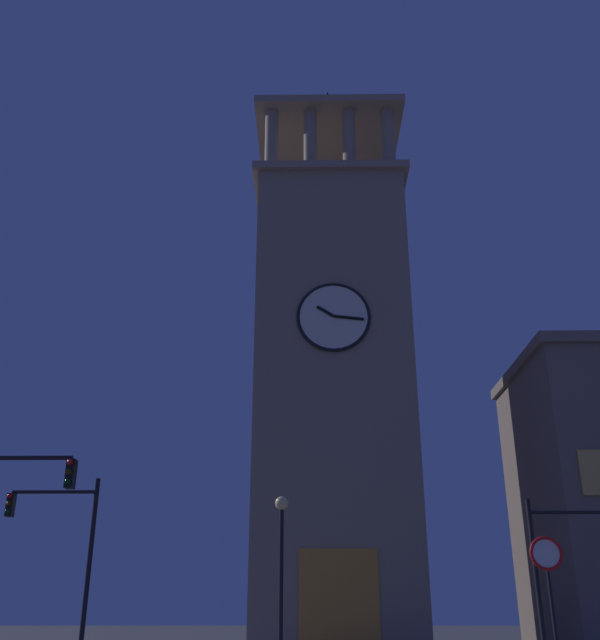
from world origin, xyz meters
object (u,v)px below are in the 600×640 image
(clocktower, at_px, (332,389))
(street_lamp, at_px, (281,545))
(traffic_signal_far, at_px, (63,540))
(traffic_signal_mid, at_px, (574,551))
(no_horn_sign, at_px, (548,567))

(clocktower, bearing_deg, street_lamp, 78.40)
(traffic_signal_far, bearing_deg, clocktower, -132.76)
(traffic_signal_mid, bearing_deg, street_lamp, 5.11)
(clocktower, bearing_deg, traffic_signal_far, 47.24)
(clocktower, distance_m, no_horn_sign, 19.42)
(traffic_signal_mid, xyz_separation_m, traffic_signal_far, (16.67, 0.73, 0.30))
(clocktower, relative_size, street_lamp, 5.87)
(no_horn_sign, bearing_deg, traffic_signal_far, -26.21)
(traffic_signal_far, height_order, no_horn_sign, traffic_signal_far)
(traffic_signal_mid, relative_size, street_lamp, 1.00)
(clocktower, distance_m, traffic_signal_mid, 14.49)
(clocktower, bearing_deg, traffic_signal_mid, 129.49)
(traffic_signal_far, xyz_separation_m, street_lamp, (-7.08, 0.12, -0.19))
(clocktower, relative_size, traffic_signal_mid, 5.85)
(traffic_signal_far, relative_size, no_horn_sign, 1.79)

